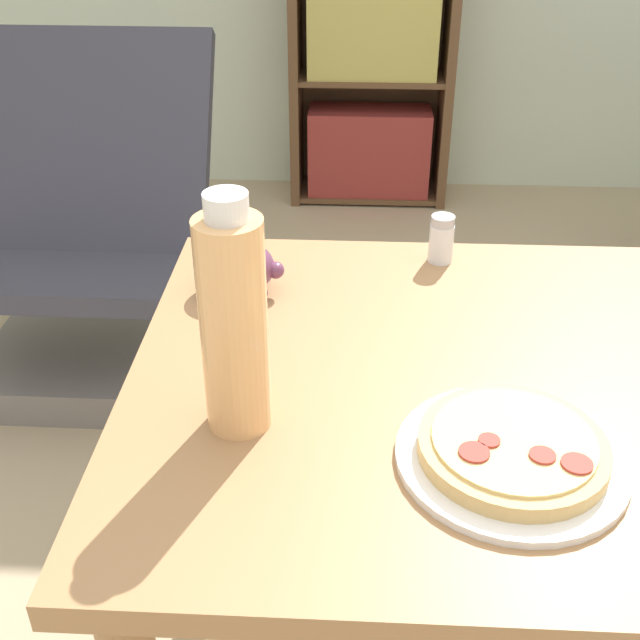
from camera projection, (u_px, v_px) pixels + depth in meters
dining_table at (541, 446)px, 1.08m from camera, size 1.09×0.76×0.75m
pizza_on_plate at (512, 451)px, 0.88m from camera, size 0.26×0.26×0.04m
grape_bunch at (238, 267)px, 1.20m from camera, size 0.13×0.10×0.08m
drink_bottle at (234, 323)px, 0.88m from camera, size 0.08×0.08×0.29m
salt_shaker at (441, 239)px, 1.28m from camera, size 0.04×0.04×0.08m
lounge_chair_near at (92, 274)px, 2.23m from camera, size 0.65×0.76×0.88m
bookshelf at (373, 24)px, 3.07m from camera, size 0.64×0.28×1.48m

